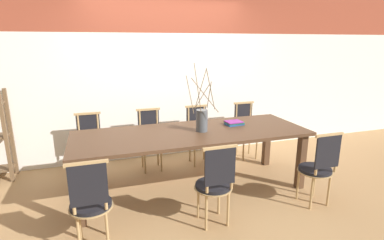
% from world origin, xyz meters
% --- Properties ---
extents(ground_plane, '(16.00, 16.00, 0.00)m').
position_xyz_m(ground_plane, '(0.00, 0.00, 0.00)').
color(ground_plane, '#A87F51').
extents(wall_rear, '(12.00, 0.06, 3.20)m').
position_xyz_m(wall_rear, '(0.00, 1.34, 1.60)').
color(wall_rear, white).
rests_on(wall_rear, ground_plane).
extents(dining_table, '(2.89, 1.02, 0.77)m').
position_xyz_m(dining_table, '(0.00, 0.00, 0.69)').
color(dining_table, '#4C3321').
rests_on(dining_table, ground_plane).
extents(chair_near_leftend, '(0.39, 0.39, 0.90)m').
position_xyz_m(chair_near_leftend, '(-1.22, -0.82, 0.48)').
color(chair_near_leftend, black).
rests_on(chair_near_leftend, ground_plane).
extents(chair_near_left, '(0.39, 0.39, 0.90)m').
position_xyz_m(chair_near_left, '(-0.02, -0.82, 0.48)').
color(chair_near_left, black).
rests_on(chair_near_left, ground_plane).
extents(chair_near_center, '(0.39, 0.39, 0.90)m').
position_xyz_m(chair_near_center, '(1.25, -0.82, 0.48)').
color(chair_near_center, black).
rests_on(chair_near_center, ground_plane).
extents(chair_far_leftend, '(0.39, 0.39, 0.90)m').
position_xyz_m(chair_far_leftend, '(-1.23, 0.82, 0.48)').
color(chair_far_leftend, black).
rests_on(chair_far_leftend, ground_plane).
extents(chair_far_left, '(0.39, 0.39, 0.90)m').
position_xyz_m(chair_far_left, '(-0.38, 0.82, 0.48)').
color(chair_far_left, black).
rests_on(chair_far_left, ground_plane).
extents(chair_far_center, '(0.39, 0.39, 0.90)m').
position_xyz_m(chair_far_center, '(0.38, 0.82, 0.48)').
color(chair_far_center, black).
rests_on(chair_far_center, ground_plane).
extents(chair_far_right, '(0.39, 0.39, 0.90)m').
position_xyz_m(chair_far_right, '(1.20, 0.82, 0.48)').
color(chair_far_right, black).
rests_on(chair_far_right, ground_plane).
extents(vase_centerpiece, '(0.35, 0.35, 0.84)m').
position_xyz_m(vase_centerpiece, '(0.12, -0.02, 0.92)').
color(vase_centerpiece, '#4C5156').
rests_on(vase_centerpiece, dining_table).
extents(book_stack, '(0.25, 0.20, 0.05)m').
position_xyz_m(book_stack, '(0.64, 0.13, 0.80)').
color(book_stack, '#234C8C').
rests_on(book_stack, dining_table).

